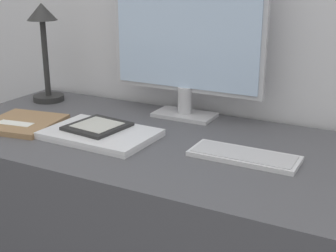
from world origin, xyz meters
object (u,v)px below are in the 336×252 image
(monitor, at_px, (186,32))
(ereader, at_px, (97,126))
(laptop, at_px, (100,134))
(keyboard, at_px, (244,156))
(desk_lamp, at_px, (44,39))
(notebook, at_px, (23,123))

(monitor, xyz_separation_m, ereader, (-0.15, -0.27, -0.25))
(monitor, xyz_separation_m, laptop, (-0.12, -0.29, -0.26))
(keyboard, distance_m, laptop, 0.41)
(ereader, distance_m, desk_lamp, 0.48)
(laptop, distance_m, ereader, 0.03)
(keyboard, xyz_separation_m, laptop, (-0.41, -0.04, 0.00))
(monitor, relative_size, laptop, 1.62)
(monitor, height_order, laptop, monitor)
(keyboard, distance_m, ereader, 0.44)
(ereader, height_order, desk_lamp, desk_lamp)
(laptop, bearing_deg, notebook, -174.90)
(desk_lamp, distance_m, notebook, 0.36)
(desk_lamp, relative_size, notebook, 1.44)
(laptop, height_order, ereader, ereader)
(laptop, distance_m, desk_lamp, 0.51)
(keyboard, relative_size, laptop, 0.88)
(ereader, height_order, notebook, ereader)
(monitor, height_order, desk_lamp, monitor)
(notebook, bearing_deg, desk_lamp, 116.18)
(monitor, bearing_deg, notebook, -141.33)
(ereader, distance_m, notebook, 0.25)
(keyboard, bearing_deg, laptop, -174.44)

